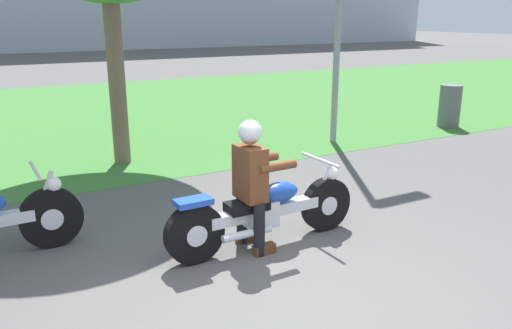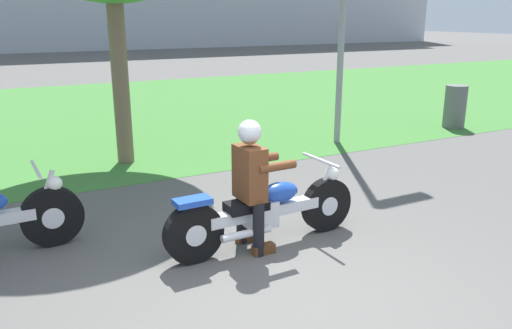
% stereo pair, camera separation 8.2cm
% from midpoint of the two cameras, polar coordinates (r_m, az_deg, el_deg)
% --- Properties ---
extents(ground, '(120.00, 120.00, 0.00)m').
position_cam_midpoint_polar(ground, '(4.56, 4.60, -15.26)').
color(ground, '#565451').
extents(grass_verge, '(60.00, 12.00, 0.01)m').
position_cam_midpoint_polar(grass_verge, '(13.47, -18.25, 5.31)').
color(grass_verge, '#3D7533').
rests_on(grass_verge, ground).
extents(motorcycle_lead, '(2.25, 0.66, 0.87)m').
position_cam_midpoint_polar(motorcycle_lead, '(5.44, 1.49, -5.25)').
color(motorcycle_lead, black).
rests_on(motorcycle_lead, ground).
extents(rider_lead, '(0.56, 0.48, 1.39)m').
position_cam_midpoint_polar(rider_lead, '(5.22, -0.08, -1.23)').
color(rider_lead, black).
rests_on(rider_lead, ground).
extents(trash_can, '(0.47, 0.47, 0.93)m').
position_cam_midpoint_polar(trash_can, '(12.05, 21.46, 6.01)').
color(trash_can, '#595E5B').
rests_on(trash_can, ground).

